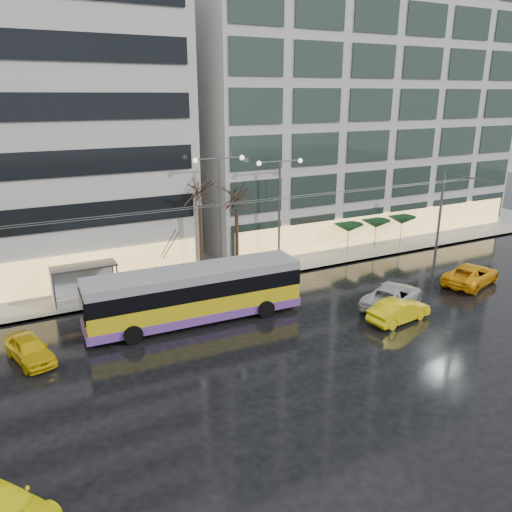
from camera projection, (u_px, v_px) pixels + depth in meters
ground at (265, 343)px, 28.21m from camera, size 140.00×140.00×0.00m
sidewalk at (206, 265)px, 40.90m from camera, size 80.00×10.00×0.15m
kerb at (231, 284)px, 36.71m from camera, size 80.00×0.10×0.15m
building_right at (346, 102)px, 48.62m from camera, size 32.00×14.00×25.00m
trolleybus at (195, 296)px, 30.45m from camera, size 13.31×5.37×6.13m
catenary at (224, 235)px, 34.04m from camera, size 42.24×5.12×7.00m
bus_shelter at (78, 275)px, 33.01m from camera, size 4.20×1.60×2.51m
street_lamp_near at (220, 201)px, 36.36m from camera, size 3.96×0.36×9.03m
street_lamp_far at (280, 198)px, 38.62m from camera, size 3.96×0.36×8.53m
tree_a at (199, 187)px, 35.54m from camera, size 3.20×3.20×8.40m
tree_b at (236, 192)px, 37.23m from camera, size 3.20×3.20×7.70m
parasol_a at (349, 228)px, 42.83m from camera, size 2.50×2.50×2.65m
parasol_b at (376, 224)px, 44.13m from camera, size 2.50×2.50×2.65m
parasol_c at (402, 220)px, 45.43m from camera, size 2.50×2.50×2.65m
taxi_a at (30, 349)px, 26.11m from camera, size 2.65×4.26×1.35m
taxi_b at (399, 311)px, 30.67m from camera, size 4.45×2.03×1.41m
taxi_c at (471, 275)px, 36.64m from camera, size 5.89×3.99×1.50m
sedan_silver at (392, 296)px, 32.77m from camera, size 6.05×4.69×1.53m
pedestrian_a at (136, 278)px, 33.55m from camera, size 1.21×1.22×2.19m
pedestrian_b at (156, 279)px, 35.00m from camera, size 1.02×0.88×1.80m
pedestrian_c at (81, 280)px, 34.10m from camera, size 1.26×1.08×2.11m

